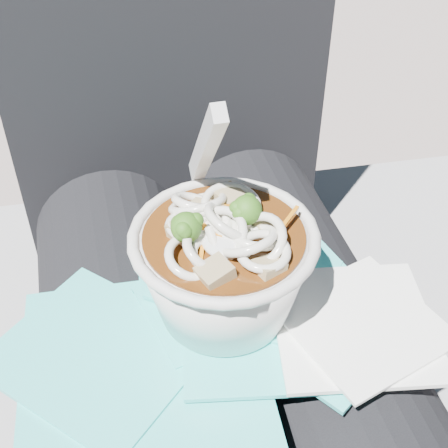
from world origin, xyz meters
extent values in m
cube|color=gray|center=(0.00, 0.15, 0.21)|extent=(1.03, 0.56, 0.42)
cylinder|color=black|center=(-0.08, 0.00, 0.51)|extent=(0.16, 0.48, 0.16)
cylinder|color=black|center=(0.08, 0.00, 0.51)|extent=(0.16, 0.48, 0.16)
cube|color=black|center=(0.00, 0.32, 0.73)|extent=(0.34, 0.18, 0.50)
cube|color=#2FC7C3|center=(-0.08, -0.04, 0.59)|extent=(0.20, 0.20, 0.00)
cube|color=#2FC7C3|center=(0.00, 0.02, 0.59)|extent=(0.17, 0.20, 0.00)
cube|color=#2FC7C3|center=(-0.11, -0.02, 0.59)|extent=(0.19, 0.20, 0.00)
cube|color=#2FC7C3|center=(0.00, 0.01, 0.59)|extent=(0.14, 0.12, 0.00)
cube|color=#2FC7C3|center=(0.06, -0.03, 0.60)|extent=(0.17, 0.18, 0.00)
cube|color=#2FC7C3|center=(0.03, -0.02, 0.60)|extent=(0.16, 0.18, 0.00)
cube|color=#2FC7C3|center=(0.04, 0.04, 0.60)|extent=(0.16, 0.16, 0.00)
cube|color=#2FC7C3|center=(0.02, 0.02, 0.60)|extent=(0.18, 0.17, 0.00)
cube|color=white|center=(0.09, -0.05, 0.60)|extent=(0.14, 0.14, 0.00)
cube|color=white|center=(0.10, -0.05, 0.61)|extent=(0.14, 0.14, 0.00)
torus|color=silver|center=(0.00, -0.01, 0.68)|extent=(0.14, 0.14, 0.01)
cylinder|color=#412009|center=(0.00, -0.01, 0.68)|extent=(0.12, 0.12, 0.01)
torus|color=silver|center=(0.02, -0.04, 0.69)|extent=(0.05, 0.05, 0.01)
torus|color=silver|center=(-0.02, 0.03, 0.69)|extent=(0.04, 0.04, 0.03)
torus|color=silver|center=(0.02, -0.02, 0.69)|extent=(0.05, 0.06, 0.04)
torus|color=silver|center=(0.01, 0.02, 0.69)|extent=(0.06, 0.06, 0.02)
torus|color=silver|center=(0.01, -0.02, 0.69)|extent=(0.05, 0.05, 0.03)
torus|color=silver|center=(-0.01, -0.01, 0.69)|extent=(0.04, 0.05, 0.04)
torus|color=silver|center=(-0.01, -0.01, 0.68)|extent=(0.04, 0.04, 0.02)
torus|color=silver|center=(0.02, -0.01, 0.69)|extent=(0.05, 0.05, 0.02)
torus|color=silver|center=(-0.03, -0.03, 0.68)|extent=(0.05, 0.05, 0.02)
torus|color=silver|center=(0.00, 0.00, 0.69)|extent=(0.05, 0.05, 0.03)
torus|color=silver|center=(-0.02, 0.03, 0.69)|extent=(0.06, 0.05, 0.04)
torus|color=silver|center=(-0.01, 0.00, 0.69)|extent=(0.04, 0.04, 0.03)
torus|color=silver|center=(-0.02, -0.03, 0.69)|extent=(0.05, 0.05, 0.03)
torus|color=silver|center=(-0.03, 0.00, 0.69)|extent=(0.05, 0.05, 0.01)
torus|color=silver|center=(-0.02, -0.02, 0.68)|extent=(0.04, 0.04, 0.03)
torus|color=silver|center=(-0.02, 0.00, 0.68)|extent=(0.04, 0.03, 0.04)
torus|color=silver|center=(-0.01, 0.01, 0.68)|extent=(0.04, 0.05, 0.03)
cylinder|color=silver|center=(-0.02, -0.01, 0.69)|extent=(0.03, 0.03, 0.02)
cylinder|color=silver|center=(0.00, -0.02, 0.69)|extent=(0.03, 0.03, 0.02)
cylinder|color=silver|center=(-0.02, -0.02, 0.69)|extent=(0.01, 0.03, 0.02)
cylinder|color=silver|center=(-0.01, 0.00, 0.69)|extent=(0.01, 0.03, 0.02)
cylinder|color=silver|center=(-0.02, 0.01, 0.69)|extent=(0.02, 0.03, 0.01)
cylinder|color=silver|center=(0.01, 0.00, 0.69)|extent=(0.02, 0.03, 0.02)
cylinder|color=#679146|center=(0.01, 0.00, 0.69)|extent=(0.01, 0.01, 0.01)
sphere|color=#205212|center=(0.01, 0.00, 0.70)|extent=(0.02, 0.02, 0.02)
sphere|color=#205212|center=(0.01, 0.00, 0.70)|extent=(0.01, 0.01, 0.01)
sphere|color=#205212|center=(0.01, -0.01, 0.70)|extent=(0.01, 0.01, 0.01)
sphere|color=#205212|center=(0.02, 0.00, 0.70)|extent=(0.01, 0.01, 0.01)
sphere|color=#205212|center=(0.01, 0.00, 0.70)|extent=(0.01, 0.01, 0.01)
cylinder|color=#679146|center=(-0.03, -0.01, 0.69)|extent=(0.01, 0.01, 0.01)
sphere|color=#205212|center=(-0.03, -0.01, 0.70)|extent=(0.02, 0.02, 0.02)
sphere|color=#205212|center=(-0.04, -0.02, 0.70)|extent=(0.01, 0.01, 0.01)
sphere|color=#205212|center=(-0.04, -0.02, 0.70)|extent=(0.01, 0.01, 0.01)
sphere|color=#205212|center=(-0.04, 0.00, 0.70)|extent=(0.01, 0.01, 0.01)
sphere|color=#205212|center=(-0.03, -0.01, 0.70)|extent=(0.01, 0.01, 0.01)
cube|color=orange|center=(0.02, -0.01, 0.68)|extent=(0.03, 0.03, 0.01)
cube|color=orange|center=(0.02, 0.01, 0.69)|extent=(0.01, 0.04, 0.01)
cube|color=orange|center=(0.00, 0.01, 0.69)|extent=(0.05, 0.01, 0.01)
cube|color=orange|center=(-0.02, -0.02, 0.68)|extent=(0.02, 0.04, 0.01)
cube|color=orange|center=(-0.03, 0.00, 0.69)|extent=(0.04, 0.03, 0.01)
cube|color=orange|center=(0.04, -0.02, 0.69)|extent=(0.04, 0.04, 0.01)
cube|color=#8E7750|center=(0.03, -0.01, 0.68)|extent=(0.02, 0.02, 0.01)
cube|color=#8E7750|center=(0.01, 0.03, 0.69)|extent=(0.03, 0.03, 0.01)
cube|color=#8E7750|center=(-0.02, 0.02, 0.69)|extent=(0.02, 0.02, 0.01)
cube|color=#8E7750|center=(-0.03, 0.00, 0.69)|extent=(0.02, 0.03, 0.02)
cube|color=#8E7750|center=(-0.02, -0.05, 0.68)|extent=(0.03, 0.03, 0.02)
cube|color=#8E7750|center=(0.02, -0.05, 0.68)|extent=(0.03, 0.02, 0.02)
ellipsoid|color=silver|center=(-0.01, -0.02, 0.69)|extent=(0.03, 0.04, 0.01)
cube|color=silver|center=(-0.01, 0.03, 0.74)|extent=(0.01, 0.09, 0.11)
camera|label=1|loc=(-0.09, -0.34, 0.98)|focal=50.00mm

